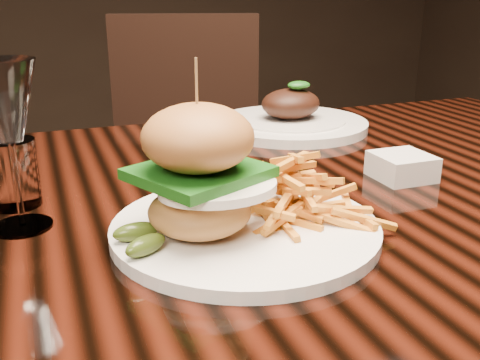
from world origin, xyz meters
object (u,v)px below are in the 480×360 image
object	(u,v)px
dining_table	(248,234)
far_dish	(290,120)
burger_plate	(240,192)
chair_far	(187,154)
wine_glass	(7,107)

from	to	relation	value
dining_table	far_dish	xyz separation A→B (m)	(0.21, 0.30, 0.10)
far_dish	burger_plate	bearing A→B (deg)	-121.51
dining_table	chair_far	xyz separation A→B (m)	(0.14, 0.89, -0.13)
dining_table	far_dish	size ratio (longest dim) A/B	5.06
far_dish	wine_glass	bearing A→B (deg)	-146.74
wine_glass	far_dish	world-z (taller)	wine_glass
chair_far	burger_plate	bearing A→B (deg)	-85.88
chair_far	dining_table	bearing A→B (deg)	-83.48
dining_table	far_dish	bearing A→B (deg)	55.07
far_dish	chair_far	distance (m)	0.64
wine_glass	chair_far	size ratio (longest dim) A/B	0.21
far_dish	chair_far	size ratio (longest dim) A/B	0.33
wine_glass	chair_far	distance (m)	1.10
burger_plate	wine_glass	size ratio (longest dim) A/B	1.56
wine_glass	burger_plate	bearing A→B (deg)	-25.44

